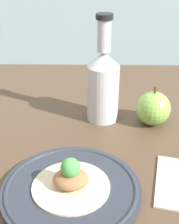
{
  "coord_description": "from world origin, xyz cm",
  "views": [
    {
      "loc": [
        -4.47,
        -58.55,
        39.69
      ],
      "look_at": [
        -5.3,
        -2.12,
        9.19
      ],
      "focal_mm": 50.0,
      "sensor_mm": 36.0,
      "label": 1
    }
  ],
  "objects_px": {
    "plate": "(71,189)",
    "apple": "(153,108)",
    "plated_food": "(71,179)",
    "cider_bottle": "(103,83)"
  },
  "relations": [
    {
      "from": "plated_food",
      "to": "apple",
      "type": "bearing_deg",
      "value": 53.55
    },
    {
      "from": "cider_bottle",
      "to": "apple",
      "type": "distance_m",
      "value": 0.14
    },
    {
      "from": "plate",
      "to": "cider_bottle",
      "type": "relative_size",
      "value": 0.96
    },
    {
      "from": "plate",
      "to": "cider_bottle",
      "type": "xyz_separation_m",
      "value": [
        0.06,
        0.28,
        0.09
      ]
    },
    {
      "from": "plated_food",
      "to": "cider_bottle",
      "type": "bearing_deg",
      "value": 77.36
    },
    {
      "from": "plated_food",
      "to": "apple",
      "type": "relative_size",
      "value": 1.4
    },
    {
      "from": "plated_food",
      "to": "plate",
      "type": "bearing_deg",
      "value": 0.0
    },
    {
      "from": "plate",
      "to": "apple",
      "type": "relative_size",
      "value": 2.51
    },
    {
      "from": "plated_food",
      "to": "apple",
      "type": "xyz_separation_m",
      "value": [
        0.19,
        0.25,
        0.01
      ]
    },
    {
      "from": "plated_food",
      "to": "cider_bottle",
      "type": "distance_m",
      "value": 0.29
    }
  ]
}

